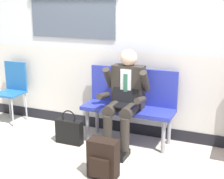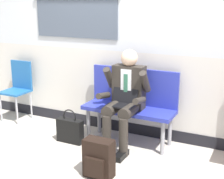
# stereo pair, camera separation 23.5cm
# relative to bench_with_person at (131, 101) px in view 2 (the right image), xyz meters

# --- Properties ---
(ground_plane) EXTENTS (18.00, 18.00, 0.00)m
(ground_plane) POSITION_rel_bench_with_person_xyz_m (-0.28, -0.47, -0.55)
(ground_plane) COLOR #B2A899
(station_wall) EXTENTS (5.15, 0.17, 2.66)m
(station_wall) POSITION_rel_bench_with_person_xyz_m (-0.29, 0.27, 0.78)
(station_wall) COLOR silver
(station_wall) RESTS_ON ground
(bench_with_person) EXTENTS (1.19, 0.42, 0.96)m
(bench_with_person) POSITION_rel_bench_with_person_xyz_m (0.00, 0.00, 0.00)
(bench_with_person) COLOR #28339E
(bench_with_person) RESTS_ON ground
(person_seated) EXTENTS (0.57, 0.70, 1.23)m
(person_seated) POSITION_rel_bench_with_person_xyz_m (-0.00, -0.20, 0.10)
(person_seated) COLOR #2D2823
(person_seated) RESTS_ON ground
(backpack) EXTENTS (0.31, 0.21, 0.42)m
(backpack) POSITION_rel_bench_with_person_xyz_m (0.07, -1.03, -0.35)
(backpack) COLOR black
(backpack) RESTS_ON ground
(handbag) EXTENTS (0.36, 0.12, 0.45)m
(handbag) POSITION_rel_bench_with_person_xyz_m (-0.68, -0.42, -0.38)
(handbag) COLOR black
(handbag) RESTS_ON ground
(folding_chair) EXTENTS (0.38, 0.38, 0.91)m
(folding_chair) POSITION_rel_bench_with_person_xyz_m (-1.90, 0.00, -0.00)
(folding_chair) COLOR #1E5999
(folding_chair) RESTS_ON ground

